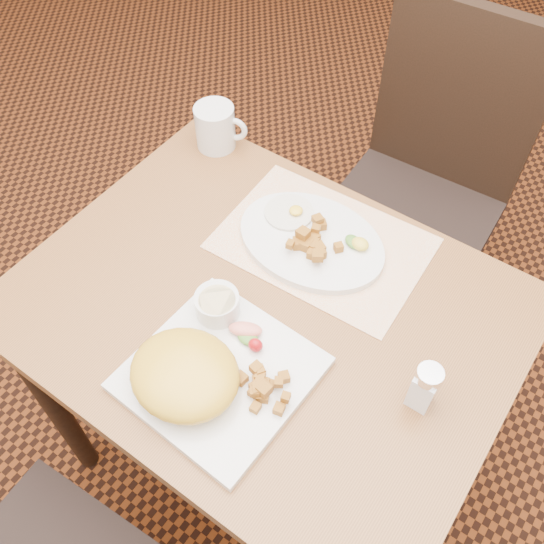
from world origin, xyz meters
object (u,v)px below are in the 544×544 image
(plate_oval, at_px, (311,241))
(salt_shaker, at_px, (425,387))
(table, at_px, (265,336))
(coffee_mug, at_px, (216,127))
(plate_square, at_px, (220,373))
(chair_far, at_px, (427,178))

(plate_oval, height_order, salt_shaker, salt_shaker)
(table, relative_size, coffee_mug, 7.73)
(plate_square, bearing_deg, table, 98.52)
(chair_far, distance_m, salt_shaker, 0.81)
(plate_oval, bearing_deg, salt_shaker, -28.79)
(chair_far, xyz_separation_m, plate_square, (-0.01, -0.86, 0.22))
(plate_square, xyz_separation_m, plate_oval, (-0.03, 0.33, 0.00))
(coffee_mug, bearing_deg, plate_oval, -20.65)
(chair_far, xyz_separation_m, salt_shaker, (0.29, -0.71, 0.26))
(salt_shaker, bearing_deg, plate_square, -152.80)
(plate_oval, relative_size, salt_shaker, 3.05)
(table, distance_m, chair_far, 0.71)
(plate_square, height_order, salt_shaker, salt_shaker)
(plate_square, distance_m, plate_oval, 0.34)
(coffee_mug, bearing_deg, salt_shaker, -24.81)
(table, distance_m, coffee_mug, 0.48)
(plate_oval, distance_m, salt_shaker, 0.38)
(plate_oval, relative_size, coffee_mug, 2.61)
(salt_shaker, bearing_deg, chair_far, 112.23)
(plate_square, bearing_deg, chair_far, 89.56)
(table, bearing_deg, coffee_mug, 139.14)
(table, xyz_separation_m, plate_square, (0.02, -0.16, 0.12))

